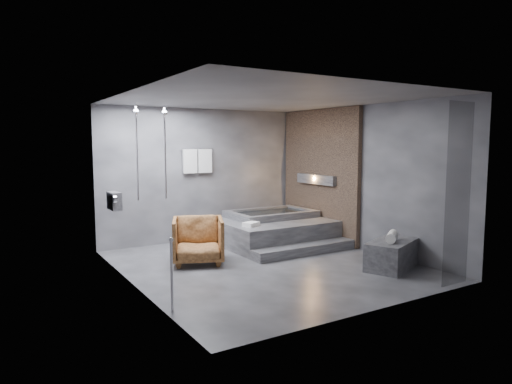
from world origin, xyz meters
TOP-DOWN VIEW (x-y plane):
  - room at (0.40, 0.24)m, footprint 5.00×5.04m
  - tub_deck at (1.05, 1.45)m, footprint 2.20×2.00m
  - tub_step at (1.05, 0.27)m, footprint 2.20×0.36m
  - concrete_bench at (1.67, -1.27)m, footprint 1.17×0.91m
  - driftwood_chair at (-0.92, 0.74)m, footprint 1.13×1.15m
  - rolled_towel at (1.64, -1.29)m, footprint 0.47×0.40m
  - deck_towel at (0.28, 0.94)m, footprint 0.35×0.31m

SIDE VIEW (x-z plane):
  - tub_step at x=1.05m, z-range 0.00..0.18m
  - concrete_bench at x=1.67m, z-range 0.00..0.46m
  - tub_deck at x=1.05m, z-range 0.00..0.50m
  - driftwood_chair at x=-0.92m, z-range 0.00..0.80m
  - deck_towel at x=0.28m, z-range 0.50..0.58m
  - rolled_towel at x=1.64m, z-range 0.46..0.63m
  - room at x=0.40m, z-range 0.32..3.14m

